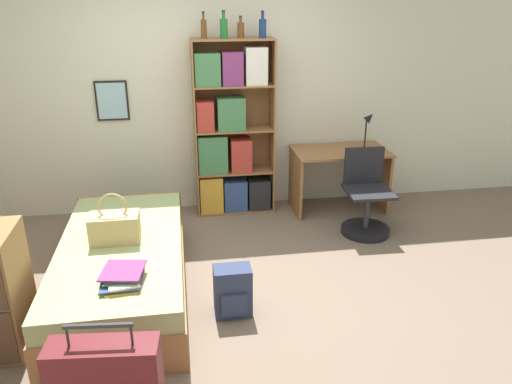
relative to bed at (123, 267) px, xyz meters
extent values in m
plane|color=#756051|center=(0.80, -0.02, -0.23)|extent=(14.00, 14.00, 0.00)
cube|color=beige|center=(0.80, 1.74, 1.07)|extent=(10.00, 0.06, 2.60)
cube|color=black|center=(-0.16, 1.69, 1.03)|extent=(0.33, 0.02, 0.42)
cube|color=#99C1D6|center=(-0.16, 1.68, 1.03)|extent=(0.29, 0.01, 0.38)
cube|color=olive|center=(0.00, -0.02, -0.08)|extent=(0.99, 2.07, 0.31)
cube|color=#9EAD70|center=(0.00, -0.02, 0.15)|extent=(0.96, 2.04, 0.16)
cube|color=olive|center=(0.00, 1.00, 0.00)|extent=(0.99, 0.04, 0.47)
cube|color=tan|center=(-0.03, 0.02, 0.35)|extent=(0.39, 0.22, 0.23)
torus|color=tan|center=(-0.03, 0.02, 0.53)|extent=(0.23, 0.02, 0.23)
cube|color=gold|center=(0.07, -0.63, 0.24)|extent=(0.27, 0.37, 0.01)
cube|color=#7A336B|center=(0.09, -0.61, 0.25)|extent=(0.26, 0.29, 0.01)
cube|color=#334C84|center=(0.07, -0.63, 0.27)|extent=(0.28, 0.34, 0.01)
cube|color=silver|center=(0.09, -0.63, 0.28)|extent=(0.24, 0.34, 0.02)
cube|color=#427A4C|center=(0.08, -0.61, 0.29)|extent=(0.25, 0.28, 0.01)
cube|color=#232328|center=(0.09, -0.61, 0.30)|extent=(0.23, 0.29, 0.01)
cube|color=#7A336B|center=(0.08, -0.61, 0.32)|extent=(0.32, 0.33, 0.01)
cylinder|color=#2D2D33|center=(-0.11, -1.46, 0.45)|extent=(0.01, 0.01, 0.12)
cylinder|color=#2D2D33|center=(0.22, -1.49, 0.45)|extent=(0.01, 0.01, 0.12)
cube|color=#2D2D33|center=(0.05, -1.47, 0.51)|extent=(0.36, 0.05, 0.02)
cube|color=olive|center=(0.69, 1.53, 0.72)|extent=(0.02, 0.31, 1.90)
cube|color=olive|center=(1.53, 1.53, 0.72)|extent=(0.02, 0.31, 1.90)
cube|color=olive|center=(1.11, 1.68, 0.72)|extent=(0.86, 0.01, 1.90)
cube|color=olive|center=(1.11, 1.53, -0.22)|extent=(0.82, 0.31, 0.02)
cube|color=olive|center=(1.11, 1.53, 0.24)|extent=(0.82, 0.31, 0.02)
cube|color=olive|center=(1.11, 1.53, 0.72)|extent=(0.82, 0.31, 0.02)
cube|color=olive|center=(1.11, 1.53, 1.19)|extent=(0.82, 0.31, 0.02)
cube|color=olive|center=(1.11, 1.53, 1.65)|extent=(0.82, 0.31, 0.02)
cube|color=gold|center=(0.83, 1.51, -0.01)|extent=(0.25, 0.23, 0.42)
cube|color=#334C84|center=(1.10, 1.51, -0.04)|extent=(0.26, 0.23, 0.35)
cube|color=#232328|center=(1.37, 1.51, -0.04)|extent=(0.24, 0.23, 0.34)
cube|color=#427A4C|center=(0.86, 1.51, 0.46)|extent=(0.31, 0.23, 0.42)
cube|color=#B2382D|center=(1.17, 1.51, 0.43)|extent=(0.23, 0.23, 0.36)
cube|color=#B2382D|center=(0.80, 1.51, 0.88)|extent=(0.18, 0.23, 0.32)
cube|color=#427A4C|center=(1.07, 1.51, 0.90)|extent=(0.29, 0.23, 0.35)
cube|color=#427A4C|center=(0.84, 1.51, 1.36)|extent=(0.26, 0.23, 0.33)
cube|color=#7A336B|center=(1.09, 1.51, 1.37)|extent=(0.21, 0.23, 0.34)
cube|color=silver|center=(1.34, 1.51, 1.39)|extent=(0.22, 0.23, 0.38)
cylinder|color=brown|center=(0.82, 1.52, 1.75)|extent=(0.06, 0.06, 0.18)
cylinder|color=brown|center=(0.82, 1.52, 1.87)|extent=(0.02, 0.02, 0.06)
cylinder|color=#232328|center=(0.82, 1.52, 1.91)|extent=(0.03, 0.03, 0.02)
cylinder|color=#1E6B2D|center=(1.02, 1.49, 1.76)|extent=(0.08, 0.08, 0.19)
cylinder|color=#1E6B2D|center=(1.02, 1.49, 1.88)|extent=(0.03, 0.03, 0.06)
cylinder|color=#232328|center=(1.02, 1.49, 1.92)|extent=(0.03, 0.03, 0.02)
cylinder|color=brown|center=(1.19, 1.55, 1.74)|extent=(0.07, 0.07, 0.15)
cylinder|color=brown|center=(1.19, 1.55, 1.84)|extent=(0.03, 0.03, 0.05)
cylinder|color=#232328|center=(1.19, 1.55, 1.87)|extent=(0.03, 0.03, 0.02)
cylinder|color=navy|center=(1.41, 1.50, 1.76)|extent=(0.08, 0.08, 0.18)
cylinder|color=navy|center=(1.41, 1.50, 1.88)|extent=(0.03, 0.03, 0.06)
cylinder|color=#232328|center=(1.41, 1.50, 1.91)|extent=(0.03, 0.03, 0.02)
cube|color=olive|center=(2.27, 1.39, 0.46)|extent=(1.04, 0.60, 0.02)
cube|color=olive|center=(1.77, 1.39, 0.11)|extent=(0.03, 0.56, 0.68)
cube|color=olive|center=(2.77, 1.39, 0.11)|extent=(0.03, 0.56, 0.68)
cylinder|color=black|center=(2.54, 1.38, 0.48)|extent=(0.11, 0.11, 0.02)
cylinder|color=black|center=(2.54, 1.38, 0.65)|extent=(0.02, 0.02, 0.32)
cone|color=black|center=(2.58, 1.38, 0.83)|extent=(0.14, 0.09, 0.14)
cylinder|color=black|center=(2.37, 0.73, -0.20)|extent=(0.50, 0.50, 0.06)
cylinder|color=#333338|center=(2.37, 0.73, -0.01)|extent=(0.05, 0.05, 0.45)
cube|color=black|center=(2.37, 0.73, 0.23)|extent=(0.47, 0.47, 0.03)
cube|color=black|center=(2.38, 0.94, 0.44)|extent=(0.41, 0.06, 0.38)
cube|color=#2D3856|center=(0.86, -0.44, -0.03)|extent=(0.29, 0.19, 0.40)
cube|color=#2D3856|center=(0.86, -0.55, -0.09)|extent=(0.20, 0.03, 0.18)
camera|label=1|loc=(0.53, -3.70, 2.11)|focal=35.00mm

